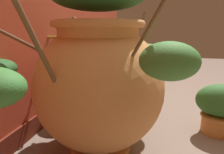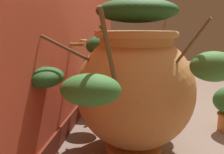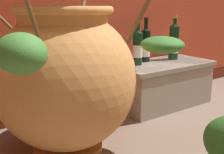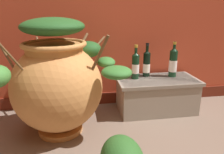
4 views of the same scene
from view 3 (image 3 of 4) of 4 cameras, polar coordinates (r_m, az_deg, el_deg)
name	(u,v)px [view 3 (image 3 of 4)]	position (r m, az deg, el deg)	size (l,w,h in m)	color
terracotta_urn	(65,69)	(1.38, -9.67, 1.69)	(1.16, 0.99, 0.90)	#D68E4C
stone_ledge	(162,82)	(2.14, 10.12, -0.99)	(0.76, 0.39, 0.32)	#9E9384
wine_bottle_left	(174,41)	(2.24, 12.53, 7.17)	(0.08, 0.08, 0.34)	black
wine_bottle_middle	(146,44)	(2.10, 6.86, 6.65)	(0.07, 0.07, 0.32)	black
wine_bottle_right	(138,46)	(1.98, 5.25, 6.23)	(0.07, 0.07, 0.32)	black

